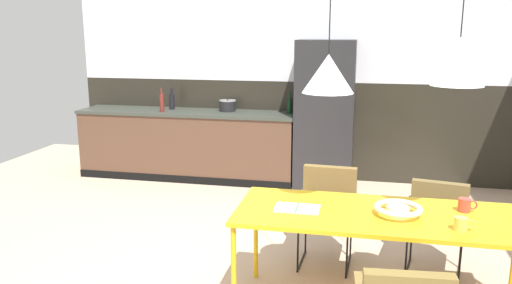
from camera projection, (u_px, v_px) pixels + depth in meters
back_wall_splashback_dark at (298, 129)px, 6.82m from camera, size 6.11×0.12×1.30m
back_wall_panel_upper at (300, 31)px, 6.54m from camera, size 6.11×0.12×1.30m
kitchen_counter at (188, 144)px, 6.81m from camera, size 2.94×0.63×0.91m
refrigerator_column at (325, 115)px, 6.34m from camera, size 0.72×0.60×1.86m
dining_table at (382, 219)px, 3.42m from camera, size 1.99×0.78×0.75m
armchair_near_window at (328, 204)px, 4.28m from camera, size 0.51×0.50×0.82m
armchair_far_side at (437, 215)px, 4.12m from camera, size 0.56×0.55×0.73m
fruit_bowl at (398, 209)px, 3.36m from camera, size 0.32×0.32×0.07m
open_book at (297, 208)px, 3.48m from camera, size 0.31×0.19×0.02m
mug_dark_espresso at (465, 205)px, 3.43m from camera, size 0.13×0.08×0.09m
mug_wide_latte at (461, 224)px, 3.10m from camera, size 0.13×0.08×0.09m
cooking_pot at (228, 106)px, 6.68m from camera, size 0.22×0.22×0.17m
bottle_oil_tall at (290, 105)px, 6.50m from camera, size 0.07×0.07×0.28m
bottle_spice_small at (172, 101)px, 6.83m from camera, size 0.07×0.07×0.29m
bottle_vinegar_dark at (162, 102)px, 6.60m from camera, size 0.06×0.06×0.32m
pendant_lamp_over_table_near at (328, 74)px, 3.32m from camera, size 0.34×0.34×1.00m
pendant_lamp_over_table_far at (459, 62)px, 3.09m from camera, size 0.32×0.32×0.93m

